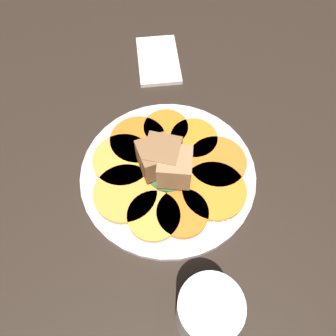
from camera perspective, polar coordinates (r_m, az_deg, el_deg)
table_slab at (r=52.19cm, az=0.00°, el=-1.68°), size 120.00×120.00×2.00cm
plate at (r=50.85cm, az=0.00°, el=-0.88°), size 27.06×27.06×1.05cm
carrot_slice_0 at (r=54.21cm, az=-0.37°, el=6.93°), size 7.33×7.33×0.91cm
carrot_slice_1 at (r=53.06cm, az=-5.24°, el=4.85°), size 9.00×9.00×0.91cm
carrot_slice_2 at (r=51.31cm, az=-7.88°, el=1.39°), size 9.32×9.32×0.91cm
carrot_slice_3 at (r=48.54cm, az=-7.44°, el=-4.39°), size 9.40×9.40×0.91cm
carrot_slice_4 at (r=46.78cm, az=-2.49°, el=-8.34°), size 7.59×7.59×0.91cm
carrot_slice_5 at (r=46.94cm, az=2.54°, el=-7.85°), size 7.47×7.47×0.91cm
carrot_slice_6 at (r=48.78cm, az=8.01°, el=-3.95°), size 9.51×9.51×0.91cm
carrot_slice_7 at (r=51.22cm, az=8.51°, el=1.07°), size 9.10×9.10×0.91cm
carrot_slice_8 at (r=53.17cm, az=4.52°, el=5.12°), size 7.62×7.62×0.91cm
center_pile at (r=47.06cm, az=-0.45°, el=0.85°), size 8.61×8.19×6.78cm
fork at (r=50.59cm, az=7.93°, el=-0.57°), size 17.25×2.74×0.40cm
water_glass at (r=39.74cm, az=6.60°, el=-23.71°), size 6.62×6.62×11.59cm
napkin at (r=66.71cm, az=-1.71°, el=18.28°), size 12.88×7.73×0.80cm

